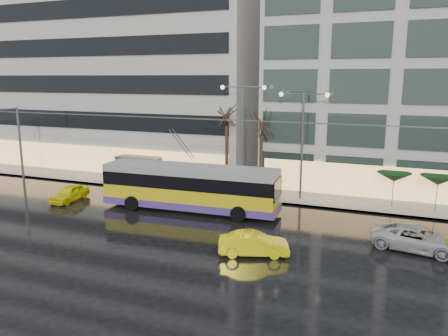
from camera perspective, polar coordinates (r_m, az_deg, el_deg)
The scene contains 19 objects.
ground at distance 28.86m, azimuth -8.45°, elevation -8.28°, with size 140.00×140.00×0.00m, color black.
sidewalk at distance 40.43m, azimuth 3.84°, elevation -2.20°, with size 80.00×10.00×0.15m, color gray.
kerb at distance 35.89m, azimuth 1.48°, elevation -3.99°, with size 80.00×0.10×0.15m, color slate.
building_left at distance 51.77m, azimuth -14.09°, elevation 12.92°, with size 34.00×14.00×22.00m, color #B3B0AB.
trolleybus at distance 32.66m, azimuth -4.45°, elevation -2.73°, with size 13.40×5.36×6.16m.
catenary at distance 34.30m, azimuth -0.68°, elevation 2.43°, with size 42.24×5.12×7.00m.
bus_shelter at distance 41.37m, azimuth -11.39°, elevation 0.59°, with size 4.20×1.60×2.51m.
street_lamp_near at distance 36.39m, azimuth 2.46°, elevation 5.72°, with size 3.96×0.36×9.03m.
street_lamp_far at distance 35.15m, azimuth 10.23°, elevation 4.88°, with size 3.96×0.36×8.53m.
tree_a at distance 36.98m, azimuth 0.36°, elevation 7.53°, with size 3.20×3.20×8.40m.
tree_b at distance 36.28m, azimuth 4.93°, elevation 6.32°, with size 3.20×3.20×7.70m.
parasol_a at distance 35.28m, azimuth 21.32°, elevation -1.12°, with size 2.50×2.50×2.65m.
parasol_b at distance 35.44m, azimuth 26.16°, elevation -1.47°, with size 2.50×2.50×2.65m.
taxi_a at distance 37.45m, azimuth -19.53°, elevation -3.11°, with size 1.51×3.76×1.28m, color yellow.
taxi_b at distance 24.94m, azimuth 3.90°, elevation -9.87°, with size 1.37×3.94×1.30m, color yellow.
sedan_silver at distance 27.85m, azimuth 23.91°, elevation -8.43°, with size 2.31×5.02×1.39m, color #B0B0B5.
pedestrian_a at distance 41.11m, azimuth -8.11°, elevation 0.12°, with size 1.21×1.23×2.19m.
pedestrian_b at distance 39.20m, azimuth -8.96°, elevation -1.47°, with size 0.80×0.64×1.58m.
pedestrian_c at distance 42.28m, azimuth -12.75°, elevation -0.19°, with size 1.25×1.09×2.11m.
Camera 1 is at (13.56, -23.49, 9.86)m, focal length 35.00 mm.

